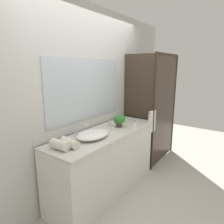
{
  "coord_description": "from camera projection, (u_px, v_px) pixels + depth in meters",
  "views": [
    {
      "loc": [
        -2.04,
        -1.58,
        1.77
      ],
      "look_at": [
        0.15,
        0.0,
        1.15
      ],
      "focal_mm": 31.7,
      "sensor_mm": 36.0,
      "label": 1
    }
  ],
  "objects": [
    {
      "name": "soap_dish",
      "position": [
        113.0,
        129.0,
        2.78
      ],
      "size": [
        0.1,
        0.07,
        0.04
      ],
      "color": "silver",
      "rests_on": "vanity_cabinet"
    },
    {
      "name": "ground_plane",
      "position": [
        106.0,
        190.0,
        2.9
      ],
      "size": [
        8.0,
        8.0,
        0.0
      ],
      "primitive_type": "plane",
      "color": "#B7B2A8"
    },
    {
      "name": "rolled_towel_middle",
      "position": [
        70.0,
        143.0,
        2.18
      ],
      "size": [
        0.12,
        0.25,
        0.1
      ],
      "primitive_type": "cylinder",
      "rotation": [
        1.57,
        0.0,
        -0.1
      ],
      "color": "silver",
      "rests_on": "vanity_cabinet"
    },
    {
      "name": "wall_back_with_mirror",
      "position": [
        86.0,
        100.0,
        2.81
      ],
      "size": [
        4.4,
        0.06,
        2.6
      ],
      "color": "silver",
      "rests_on": "ground_plane"
    },
    {
      "name": "sink_basin",
      "position": [
        93.0,
        134.0,
        2.47
      ],
      "size": [
        0.47,
        0.34,
        0.09
      ],
      "primitive_type": "ellipsoid",
      "color": "white",
      "rests_on": "vanity_cabinet"
    },
    {
      "name": "amenity_bottle_shampoo",
      "position": [
        110.0,
        123.0,
        2.99
      ],
      "size": [
        0.03,
        0.03,
        0.09
      ],
      "color": "silver",
      "rests_on": "vanity_cabinet"
    },
    {
      "name": "amenity_bottle_lotion",
      "position": [
        135.0,
        124.0,
        2.95
      ],
      "size": [
        0.03,
        0.03,
        0.08
      ],
      "color": "white",
      "rests_on": "vanity_cabinet"
    },
    {
      "name": "potted_plant",
      "position": [
        119.0,
        120.0,
        2.9
      ],
      "size": [
        0.18,
        0.18,
        0.18
      ],
      "color": "#473828",
      "rests_on": "vanity_cabinet"
    },
    {
      "name": "amenity_bottle_body_wash",
      "position": [
        120.0,
        119.0,
        3.23
      ],
      "size": [
        0.03,
        0.03,
        0.07
      ],
      "color": "white",
      "rests_on": "vanity_cabinet"
    },
    {
      "name": "shower_enclosure",
      "position": [
        157.0,
        109.0,
        3.58
      ],
      "size": [
        1.2,
        0.59,
        2.0
      ],
      "color": "#2D2319",
      "rests_on": "ground_plane"
    },
    {
      "name": "vanity_cabinet",
      "position": [
        105.0,
        162.0,
        2.81
      ],
      "size": [
        1.8,
        0.58,
        0.9
      ],
      "color": "silver",
      "rests_on": "ground_plane"
    },
    {
      "name": "faucet",
      "position": [
        81.0,
        131.0,
        2.57
      ],
      "size": [
        0.17,
        0.16,
        0.16
      ],
      "color": "silver",
      "rests_on": "vanity_cabinet"
    },
    {
      "name": "rolled_towel_near_edge",
      "position": [
        60.0,
        145.0,
        2.11
      ],
      "size": [
        0.12,
        0.22,
        0.11
      ],
      "primitive_type": "cylinder",
      "rotation": [
        1.57,
        0.0,
        0.06
      ],
      "color": "silver",
      "rests_on": "vanity_cabinet"
    }
  ]
}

